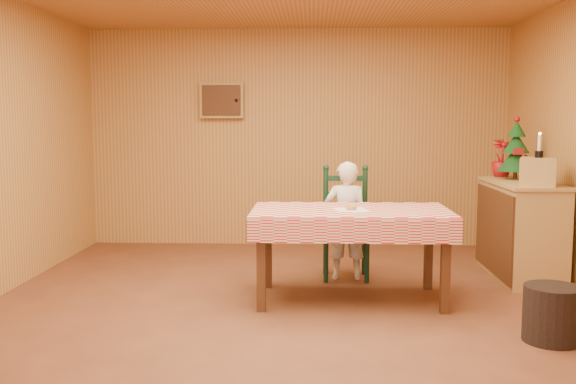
% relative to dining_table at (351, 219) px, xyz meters
% --- Properties ---
extents(ground, '(6.00, 6.00, 0.00)m').
position_rel_dining_table_xyz_m(ground, '(-0.51, -0.55, -0.69)').
color(ground, brown).
rests_on(ground, ground).
extents(cabin_walls, '(5.10, 6.05, 2.65)m').
position_rel_dining_table_xyz_m(cabin_walls, '(-0.51, -0.01, 1.14)').
color(cabin_walls, '#C58D47').
rests_on(cabin_walls, ground).
extents(dining_table, '(1.66, 0.96, 0.77)m').
position_rel_dining_table_xyz_m(dining_table, '(0.00, 0.00, 0.00)').
color(dining_table, '#512B15').
rests_on(dining_table, ground).
extents(ladder_chair, '(0.44, 0.40, 1.08)m').
position_rel_dining_table_xyz_m(ladder_chair, '(0.00, 0.79, -0.18)').
color(ladder_chair, black).
rests_on(ladder_chair, ground).
extents(seated_child, '(0.41, 0.27, 1.12)m').
position_rel_dining_table_xyz_m(seated_child, '(-0.00, 0.73, -0.13)').
color(seated_child, white).
rests_on(seated_child, ground).
extents(napkin, '(0.30, 0.30, 0.00)m').
position_rel_dining_table_xyz_m(napkin, '(-0.00, -0.05, 0.08)').
color(napkin, white).
rests_on(napkin, dining_table).
extents(donut, '(0.10, 0.10, 0.03)m').
position_rel_dining_table_xyz_m(donut, '(-0.00, -0.05, 0.10)').
color(donut, '#B78C41').
rests_on(donut, napkin).
extents(shelf_unit, '(0.54, 1.24, 0.93)m').
position_rel_dining_table_xyz_m(shelf_unit, '(1.67, 0.84, -0.22)').
color(shelf_unit, tan).
rests_on(shelf_unit, ground).
extents(crate, '(0.39, 0.39, 0.25)m').
position_rel_dining_table_xyz_m(crate, '(1.68, 0.44, 0.37)').
color(crate, tan).
rests_on(crate, shelf_unit).
extents(christmas_tree, '(0.34, 0.34, 0.62)m').
position_rel_dining_table_xyz_m(christmas_tree, '(1.68, 1.09, 0.52)').
color(christmas_tree, '#512B15').
rests_on(christmas_tree, shelf_unit).
extents(flower_arrangement, '(0.27, 0.27, 0.38)m').
position_rel_dining_table_xyz_m(flower_arrangement, '(1.63, 1.39, 0.43)').
color(flower_arrangement, '#9F0E14').
rests_on(flower_arrangement, shelf_unit).
extents(candle_set, '(0.07, 0.07, 0.22)m').
position_rel_dining_table_xyz_m(candle_set, '(1.68, 0.44, 0.56)').
color(candle_set, black).
rests_on(candle_set, crate).
extents(storage_bin, '(0.39, 0.39, 0.39)m').
position_rel_dining_table_xyz_m(storage_bin, '(1.32, -1.00, -0.49)').
color(storage_bin, black).
rests_on(storage_bin, ground).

